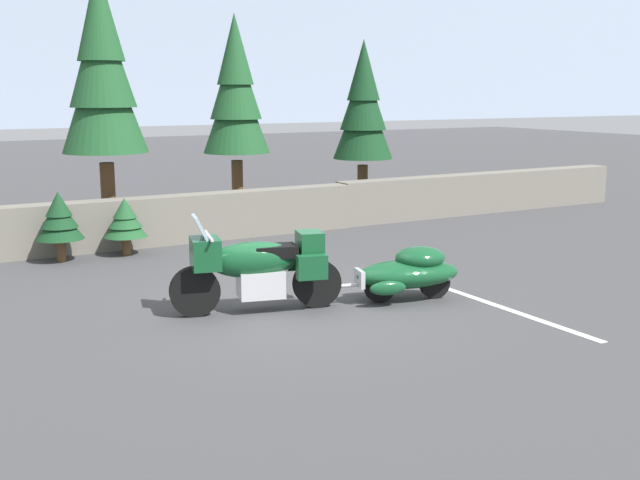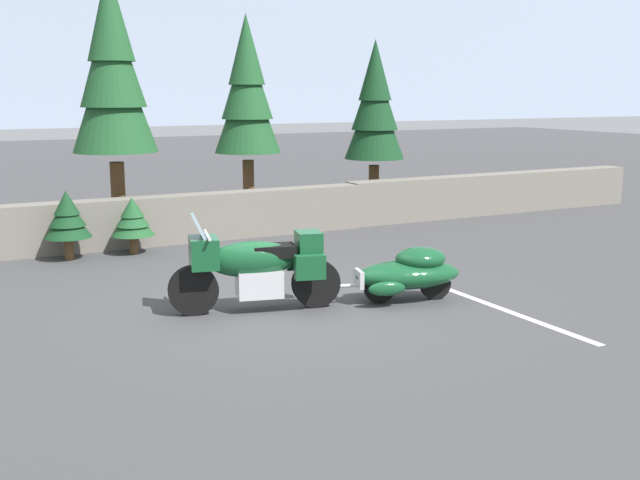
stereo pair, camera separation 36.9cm
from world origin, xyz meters
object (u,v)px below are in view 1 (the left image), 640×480
object	(u,v)px
touring_motorcycle	(256,266)
pine_tree_tall	(102,70)
pine_tree_secondary	(236,91)
car_shaped_trailer	(408,272)
pine_tree_far_right	(363,106)

from	to	relation	value
touring_motorcycle	pine_tree_tall	bearing A→B (deg)	93.19
pine_tree_tall	pine_tree_secondary	xyz separation A→B (m)	(3.28, 1.19, -0.40)
car_shaped_trailer	pine_tree_far_right	distance (m)	8.08
touring_motorcycle	pine_tree_secondary	world-z (taller)	pine_tree_secondary
pine_tree_tall	touring_motorcycle	bearing A→B (deg)	-86.81
pine_tree_secondary	pine_tree_far_right	world-z (taller)	pine_tree_secondary
car_shaped_trailer	pine_tree_tall	bearing A→B (deg)	110.01
car_shaped_trailer	pine_tree_tall	world-z (taller)	pine_tree_tall
pine_tree_tall	pine_tree_far_right	world-z (taller)	pine_tree_tall
pine_tree_secondary	car_shaped_trailer	bearing A→B (deg)	-96.09
touring_motorcycle	pine_tree_far_right	world-z (taller)	pine_tree_far_right
car_shaped_trailer	pine_tree_far_right	xyz separation A→B (m)	(3.64, 6.89, 2.14)
touring_motorcycle	pine_tree_tall	distance (m)	6.74
car_shaped_trailer	pine_tree_secondary	xyz separation A→B (m)	(0.84, 7.88, 2.48)
car_shaped_trailer	pine_tree_far_right	size ratio (longest dim) A/B	0.55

